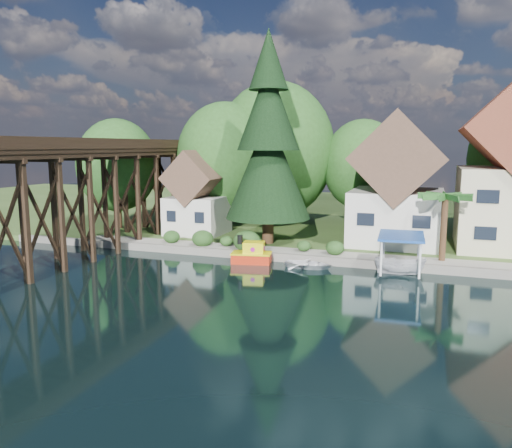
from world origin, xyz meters
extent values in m
plane|color=black|center=(0.00, 0.00, 0.00)|extent=(140.00, 140.00, 0.00)
cube|color=#334C1E|center=(0.00, 34.00, 0.25)|extent=(140.00, 52.00, 0.50)
cube|color=slate|center=(4.00, 8.00, 0.31)|extent=(60.00, 0.40, 0.62)
cube|color=gray|center=(6.00, 9.30, 0.53)|extent=(50.00, 2.60, 0.06)
cube|color=black|center=(-16.00, -3.20, 4.00)|extent=(4.00, 0.36, 8.00)
cube|color=black|center=(-16.00, 0.00, 4.00)|extent=(4.00, 0.36, 8.00)
cube|color=black|center=(-16.00, 3.20, 4.00)|extent=(4.00, 0.36, 8.00)
cube|color=black|center=(-16.00, 6.40, 4.00)|extent=(4.00, 0.36, 8.00)
cube|color=black|center=(-16.00, 9.60, 4.00)|extent=(4.00, 0.36, 8.00)
cube|color=black|center=(-16.00, 12.80, 4.00)|extent=(4.00, 0.36, 8.00)
cube|color=black|center=(-16.00, 16.00, 4.00)|extent=(4.00, 0.36, 8.00)
cube|color=black|center=(-16.00, 19.20, 4.00)|extent=(4.00, 0.36, 8.00)
cube|color=black|center=(-16.00, 22.40, 4.00)|extent=(4.00, 0.36, 8.00)
cube|color=black|center=(-16.00, 25.60, 4.00)|extent=(4.00, 0.36, 8.00)
cube|color=black|center=(-17.75, 6.00, 8.05)|extent=(0.35, 44.00, 0.35)
cube|color=black|center=(-14.25, 6.00, 8.05)|extent=(0.35, 44.00, 0.35)
cube|color=black|center=(-16.00, 6.00, 8.35)|extent=(4.00, 44.00, 0.30)
cube|color=black|center=(-18.00, 6.00, 8.90)|extent=(0.12, 44.00, 0.80)
cube|color=black|center=(-14.00, 6.00, 8.90)|extent=(0.12, 44.00, 0.80)
cube|color=silver|center=(7.00, 16.00, 2.75)|extent=(7.50, 8.00, 4.50)
cube|color=#4E362A|center=(7.00, 16.00, 7.70)|extent=(7.64, 8.64, 7.64)
cube|color=black|center=(4.90, 11.96, 2.98)|extent=(1.35, 0.08, 1.00)
cube|color=black|center=(9.10, 11.96, 2.98)|extent=(1.35, 0.08, 1.00)
cube|color=black|center=(13.62, 12.21, 4.08)|extent=(1.53, 0.08, 1.00)
cube|color=silver|center=(-11.00, 14.50, 2.25)|extent=(5.00, 5.00, 3.50)
cube|color=#4E362A|center=(-11.00, 14.50, 5.80)|extent=(5.09, 5.40, 5.09)
cube|color=black|center=(-12.40, 11.96, 2.43)|extent=(0.90, 0.08, 1.00)
cube|color=black|center=(-9.60, 11.96, 2.43)|extent=(0.90, 0.08, 1.00)
cylinder|color=#382314|center=(-10.00, 19.00, 2.75)|extent=(0.50, 0.50, 4.50)
ellipsoid|color=#244C1B|center=(-10.00, 19.00, 7.50)|extent=(4.40, 4.40, 5.06)
cylinder|color=#382314|center=(-6.00, 23.00, 2.98)|extent=(0.50, 0.50, 4.95)
ellipsoid|color=#244C1B|center=(-6.00, 23.00, 8.20)|extent=(5.00, 5.00, 5.75)
cylinder|color=#382314|center=(3.00, 24.00, 2.52)|extent=(0.50, 0.50, 4.05)
ellipsoid|color=#244C1B|center=(3.00, 24.00, 6.80)|extent=(4.00, 4.00, 4.60)
cylinder|color=#382314|center=(-20.00, 15.00, 2.52)|extent=(0.50, 0.50, 4.05)
ellipsoid|color=#244C1B|center=(-20.00, 15.00, 6.80)|extent=(4.00, 4.00, 4.60)
ellipsoid|color=#193B15|center=(-8.00, 9.20, 1.27)|extent=(1.98, 1.98, 1.53)
ellipsoid|color=#193B15|center=(-6.00, 9.50, 1.09)|extent=(1.54, 1.54, 1.19)
ellipsoid|color=#193B15|center=(-4.00, 9.00, 1.35)|extent=(2.20, 2.20, 1.70)
ellipsoid|color=#193B15|center=(-11.00, 9.40, 1.18)|extent=(1.76, 1.76, 1.36)
ellipsoid|color=#193B15|center=(0.50, 9.60, 1.09)|extent=(1.54, 1.54, 1.19)
ellipsoid|color=#193B15|center=(3.00, 9.30, 1.18)|extent=(1.76, 1.76, 1.36)
cylinder|color=#382314|center=(-3.29, 12.24, 2.12)|extent=(0.97, 0.97, 3.25)
cone|color=black|center=(-3.29, 12.24, 7.00)|extent=(7.15, 7.15, 8.67)
cone|color=black|center=(-3.29, 12.24, 11.87)|extent=(5.20, 5.20, 7.04)
cone|color=black|center=(-3.29, 12.24, 15.66)|extent=(3.25, 3.25, 4.87)
cylinder|color=#382314|center=(10.64, 9.85, 2.74)|extent=(0.45, 0.45, 4.48)
ellipsoid|color=#184517|center=(10.64, 9.85, 5.18)|extent=(4.86, 4.86, 1.02)
cube|color=#B7230C|center=(-2.85, 6.81, 0.33)|extent=(3.11, 2.04, 0.77)
cube|color=#D9CE0B|center=(-2.85, 6.81, 0.75)|extent=(3.22, 2.15, 0.10)
cube|color=#D9CE0B|center=(-2.66, 6.84, 1.15)|extent=(1.72, 1.41, 0.96)
cylinder|color=black|center=(-3.70, 6.65, 1.77)|extent=(0.42, 0.42, 0.67)
cylinder|color=#A70C7E|center=(-2.55, 6.26, 1.15)|extent=(0.35, 0.14, 0.34)
cylinder|color=#A70C7E|center=(-2.77, 7.43, 1.15)|extent=(0.35, 0.14, 0.34)
cylinder|color=#A70C7E|center=(-1.91, 6.99, 1.15)|extent=(0.14, 0.35, 0.34)
imported|color=white|center=(1.56, 6.73, 0.36)|extent=(3.54, 2.61, 0.71)
imported|color=silver|center=(7.91, 6.98, 0.67)|extent=(3.52, 1.45, 1.34)
cube|color=#174398|center=(7.91, 6.98, 2.68)|extent=(3.13, 4.41, 0.16)
cylinder|color=white|center=(9.20, 5.15, 1.47)|extent=(0.16, 0.16, 2.41)
cylinder|color=white|center=(9.03, 8.90, 1.47)|extent=(0.16, 0.16, 2.41)
cylinder|color=white|center=(6.79, 5.05, 1.47)|extent=(0.16, 0.16, 2.41)
cylinder|color=white|center=(6.62, 8.80, 1.47)|extent=(0.16, 0.16, 2.41)
camera|label=1|loc=(9.52, -27.66, 8.73)|focal=35.00mm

